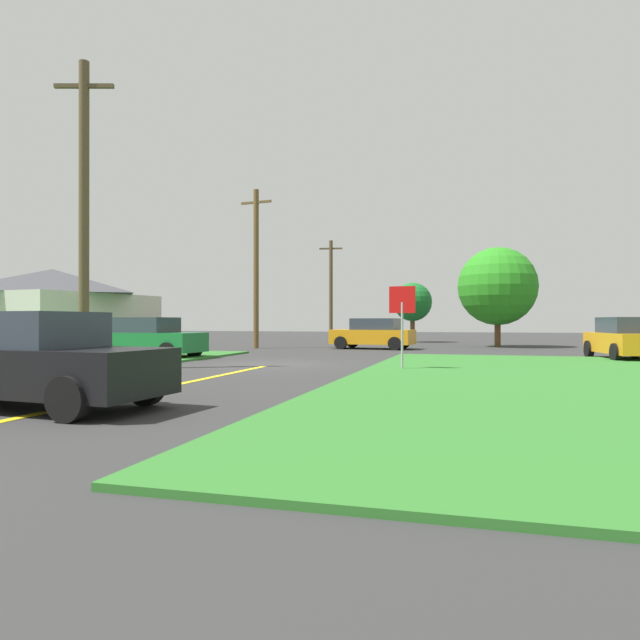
# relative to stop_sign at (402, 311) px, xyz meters

# --- Properties ---
(ground_plane) EXTENTS (120.00, 120.00, 0.00)m
(ground_plane) POSITION_rel_stop_sign_xyz_m (-4.52, 1.48, -1.77)
(ground_plane) COLOR #303030
(grass_verge_right) EXTENTS (12.00, 20.00, 0.08)m
(grass_verge_right) POSITION_rel_stop_sign_xyz_m (4.96, -2.52, -1.73)
(grass_verge_right) COLOR #2E7129
(grass_verge_right) RESTS_ON ground
(lane_stripe_center) EXTENTS (0.20, 14.00, 0.01)m
(lane_stripe_center) POSITION_rel_stop_sign_xyz_m (-4.52, -6.52, -1.76)
(lane_stripe_center) COLOR yellow
(lane_stripe_center) RESTS_ON ground
(stop_sign) EXTENTS (0.79, 0.16, 2.50)m
(stop_sign) POSITION_rel_stop_sign_xyz_m (0.00, 0.00, 0.00)
(stop_sign) COLOR #9EA0A8
(stop_sign) RESTS_ON ground
(car_approaching_junction) EXTENTS (4.45, 2.52, 1.62)m
(car_approaching_junction) POSITION_rel_stop_sign_xyz_m (-3.21, 12.98, -0.96)
(car_approaching_junction) COLOR orange
(car_approaching_junction) RESTS_ON ground
(car_behind_on_main_road) EXTENTS (4.58, 2.28, 1.62)m
(car_behind_on_main_road) POSITION_rel_stop_sign_xyz_m (-5.08, -8.78, -0.96)
(car_behind_on_main_road) COLOR black
(car_behind_on_main_road) RESTS_ON ground
(parked_car_near_building) EXTENTS (4.33, 2.32, 1.62)m
(parked_car_near_building) POSITION_rel_stop_sign_xyz_m (-10.48, 3.18, -0.96)
(parked_car_near_building) COLOR #196B33
(parked_car_near_building) RESTS_ON ground
(car_on_crossroad) EXTENTS (2.45, 4.38, 1.62)m
(car_on_crossroad) POSITION_rel_stop_sign_xyz_m (7.57, 7.11, -0.96)
(car_on_crossroad) COLOR orange
(car_on_crossroad) RESTS_ON ground
(utility_pole_near) EXTENTS (1.76, 0.61, 9.35)m
(utility_pole_near) POSITION_rel_stop_sign_xyz_m (-9.36, -2.11, 3.02)
(utility_pole_near) COLOR brown
(utility_pole_near) RESTS_ON ground
(utility_pole_mid) EXTENTS (1.80, 0.30, 8.61)m
(utility_pole_mid) POSITION_rel_stop_sign_xyz_m (-9.45, 11.88, 2.66)
(utility_pole_mid) COLOR brown
(utility_pole_mid) RESTS_ON ground
(utility_pole_far) EXTENTS (1.80, 0.39, 7.75)m
(utility_pole_far) POSITION_rel_stop_sign_xyz_m (-8.89, 25.88, 2.23)
(utility_pole_far) COLOR brown
(utility_pole_far) RESTS_ON ground
(oak_tree_left) EXTENTS (4.45, 4.45, 5.70)m
(oak_tree_left) POSITION_rel_stop_sign_xyz_m (3.22, 17.13, 1.70)
(oak_tree_left) COLOR brown
(oak_tree_left) RESTS_ON ground
(pine_tree_center) EXTENTS (2.70, 2.70, 4.18)m
(pine_tree_center) POSITION_rel_stop_sign_xyz_m (-2.28, 23.15, 1.04)
(pine_tree_center) COLOR brown
(pine_tree_center) RESTS_ON ground
(barn) EXTENTS (8.42, 8.57, 4.09)m
(barn) POSITION_rel_stop_sign_xyz_m (-18.43, 7.01, 0.28)
(barn) COLOR beige
(barn) RESTS_ON ground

